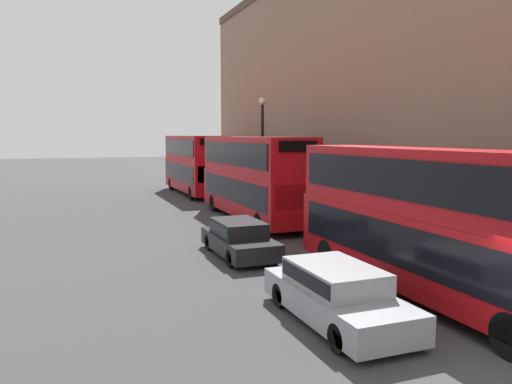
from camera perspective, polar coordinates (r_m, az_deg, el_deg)
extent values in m
cube|color=#A80F14|center=(14.76, 19.43, -6.21)|extent=(2.55, 10.73, 2.05)
cube|color=#A80F14|center=(14.48, 19.72, 1.21)|extent=(2.50, 10.52, 1.77)
cube|color=black|center=(14.71, 19.47, -5.27)|extent=(2.59, 9.87, 1.15)
cube|color=black|center=(14.47, 19.73, 1.56)|extent=(2.59, 9.87, 1.06)
cylinder|color=black|center=(17.33, 8.27, -7.01)|extent=(0.30, 1.00, 1.00)
cylinder|color=black|center=(18.52, 14.38, -6.27)|extent=(0.30, 1.00, 1.00)
cube|color=#A80F14|center=(26.65, -0.24, -0.18)|extent=(2.55, 10.75, 2.16)
cube|color=#A80F14|center=(26.49, -0.24, 4.22)|extent=(2.50, 10.53, 1.94)
cube|color=black|center=(26.62, -0.24, 0.37)|extent=(2.59, 9.89, 1.21)
cube|color=black|center=(26.49, -0.24, 4.43)|extent=(2.59, 9.89, 1.17)
cube|color=black|center=(21.73, 4.80, -0.58)|extent=(2.17, 0.06, 1.08)
cube|color=black|center=(21.57, 4.86, 5.23)|extent=(1.78, 0.06, 0.47)
cylinder|color=black|center=(22.90, 0.51, -3.63)|extent=(0.30, 1.00, 1.00)
cylinder|color=black|center=(23.81, 5.55, -3.27)|extent=(0.30, 1.00, 1.00)
cylinder|color=black|center=(29.96, -4.83, -1.25)|extent=(0.30, 1.00, 1.00)
cylinder|color=black|center=(30.66, -0.79, -1.05)|extent=(0.30, 1.00, 1.00)
cube|color=#A80F14|center=(38.82, -7.01, 1.92)|extent=(2.55, 10.29, 2.23)
cube|color=#A80F14|center=(38.71, -7.05, 4.98)|extent=(2.50, 10.08, 1.91)
cube|color=black|center=(38.80, -7.01, 2.32)|extent=(2.59, 9.47, 1.25)
cube|color=black|center=(38.71, -7.05, 5.12)|extent=(2.59, 9.47, 1.15)
cube|color=black|center=(33.86, -4.89, 2.04)|extent=(2.17, 0.06, 1.11)
cube|color=black|center=(33.76, -4.93, 5.76)|extent=(1.78, 0.06, 0.46)
cylinder|color=black|center=(35.22, -7.35, -0.12)|extent=(0.30, 1.00, 1.00)
cylinder|color=black|center=(35.82, -3.85, 0.03)|extent=(0.30, 1.00, 1.00)
cylinder|color=black|center=(42.10, -9.66, 0.92)|extent=(0.30, 1.00, 1.00)
cylinder|color=black|center=(42.60, -6.69, 1.03)|extent=(0.30, 1.00, 1.00)
cube|color=gray|center=(12.52, 9.25, -12.29)|extent=(1.88, 4.71, 0.67)
cube|color=gray|center=(12.43, 9.02, -9.47)|extent=(1.65, 2.59, 0.54)
cube|color=black|center=(12.42, 9.03, -9.35)|extent=(1.69, 2.46, 0.35)
cylinder|color=black|center=(10.97, 9.48, -16.15)|extent=(0.22, 0.64, 0.64)
cylinder|color=black|center=(11.85, 16.64, -14.58)|extent=(0.22, 0.64, 0.64)
cylinder|color=black|center=(13.49, 2.81, -11.70)|extent=(0.22, 0.64, 0.64)
cylinder|color=black|center=(14.21, 9.05, -10.81)|extent=(0.22, 0.64, 0.64)
cube|color=black|center=(18.82, -1.90, -5.89)|extent=(1.78, 4.38, 0.62)
cube|color=black|center=(18.81, -2.02, -4.09)|extent=(1.57, 2.41, 0.54)
cube|color=black|center=(18.80, -2.02, -4.01)|extent=(1.61, 2.29, 0.35)
cylinder|color=black|center=(17.32, -2.82, -7.57)|extent=(0.22, 0.64, 0.64)
cylinder|color=black|center=(17.86, 1.98, -7.13)|extent=(0.22, 0.64, 0.64)
cylinder|color=black|center=(19.94, -5.37, -5.72)|extent=(0.22, 0.64, 0.64)
cylinder|color=black|center=(20.41, -1.12, -5.41)|extent=(0.22, 0.64, 0.64)
cylinder|color=black|center=(30.47, 0.73, 3.95)|extent=(0.18, 0.18, 6.35)
sphere|color=beige|center=(30.50, 0.74, 10.34)|extent=(0.44, 0.44, 0.44)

